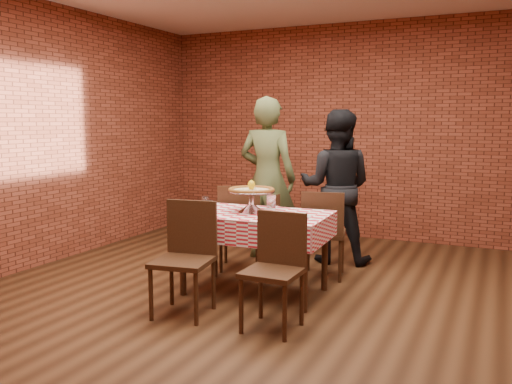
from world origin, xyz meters
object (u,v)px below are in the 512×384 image
Objects in this scene: chair_near_right at (272,273)px; table at (255,253)px; water_glass_right at (205,202)px; water_glass_left at (209,206)px; diner_olive at (267,178)px; pizza_stand at (251,202)px; chair_far_right at (324,233)px; condiment_caddy at (273,201)px; diner_black at (336,187)px; pizza at (251,191)px; chair_near_left at (183,260)px; chair_far_left at (241,226)px.

table is at bearing 123.92° from chair_near_right.
water_glass_left is at bearing -51.02° from water_glass_right.
water_glass_left is 0.06× the size of diner_olive.
diner_olive is at bearing 107.03° from pizza_stand.
chair_far_right is (0.97, 0.74, -0.36)m from water_glass_right.
condiment_caddy is 1.14m from diner_black.
chair_near_right reaches higher than water_glass_right.
diner_olive is (-0.37, 1.21, -0.02)m from pizza.
diner_olive is at bearing 126.87° from condiment_caddy.
condiment_caddy is 0.16× the size of chair_far_right.
pizza is at bearing 25.55° from water_glass_left.
diner_black is (0.90, 1.36, 0.05)m from water_glass_right.
chair_near_right is at bearing 80.45° from chair_far_right.
water_glass_left is 1.00× the size of water_glass_right.
chair_far_right is (0.47, 0.75, -0.40)m from pizza_stand.
chair_near_left is 0.54× the size of diner_black.
condiment_caddy is 1.20m from chair_near_right.
water_glass_right is 0.12× the size of chair_near_right.
chair_near_right is 1.53m from chair_far_right.
pizza_stand is 0.50m from water_glass_right.
pizza_stand reaches higher than chair_far_left.
condiment_caddy is (0.11, 0.27, -0.13)m from pizza.
diner_olive is at bearing 115.05° from chair_near_right.
table is 1.49× the size of chair_near_right.
chair_near_right is (1.05, -0.79, -0.37)m from water_glass_right.
chair_near_right reaches higher than table.
chair_near_right is 2.20m from diner_black.
chair_near_right is at bearing -37.06° from water_glass_right.
water_glass_right is 1.27m from chair_far_right.
diner_olive is at bearing 90.65° from water_glass_left.
chair_near_right is (0.50, -0.75, 0.07)m from table.
water_glass_right is 0.92m from chair_near_left.
water_glass_left is 0.06× the size of diner_black.
chair_near_left is 1.04× the size of chair_near_right.
chair_near_right is at bearing -56.39° from table.
chair_near_right is (0.79, 0.02, -0.02)m from chair_near_left.
diner_olive is at bearing -41.17° from chair_far_right.
chair_near_left is (-0.35, -1.07, -0.36)m from condiment_caddy.
table is 1.43× the size of chair_near_left.
condiment_caddy is 0.15× the size of chair_near_left.
chair_far_right is at bearing 61.59° from table.
table is 0.70m from water_glass_right.
chair_near_left is 2.06m from diner_olive.
pizza_stand is at bearing 0.00° from pizza.
water_glass_left is at bearing -126.39° from condiment_caddy.
chair_far_left is at bearing 96.33° from water_glass_left.
chair_far_left is at bearing 124.76° from chair_near_right.
chair_near_right is (0.90, -0.61, -0.37)m from water_glass_left.
chair_near_left is at bearing -80.37° from water_glass_left.
water_glass_left is at bearing 75.65° from chair_far_left.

